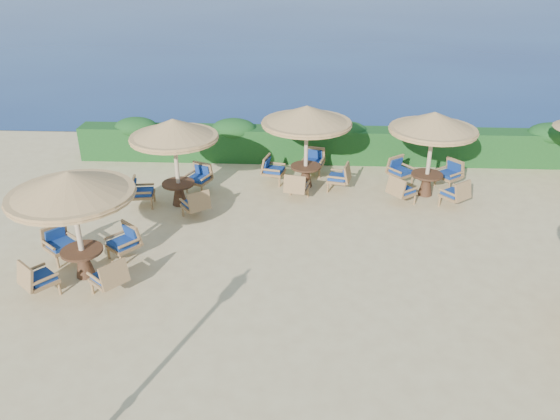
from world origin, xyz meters
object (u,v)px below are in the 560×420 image
object	(u,v)px
cafe_set_0	(73,206)
cafe_set_3	(306,132)
cafe_set_2	(175,146)
cafe_set_4	(432,141)

from	to	relation	value
cafe_set_0	cafe_set_3	xyz separation A→B (m)	(5.14, 5.51, -0.00)
cafe_set_2	cafe_set_3	size ratio (longest dim) A/B	0.95
cafe_set_0	cafe_set_3	world-z (taller)	same
cafe_set_0	cafe_set_2	world-z (taller)	same
cafe_set_0	cafe_set_4	xyz separation A→B (m)	(8.87, 5.02, -0.05)
cafe_set_0	cafe_set_4	bearing A→B (deg)	29.50
cafe_set_2	cafe_set_4	distance (m)	7.56
cafe_set_4	cafe_set_3	bearing A→B (deg)	172.57
cafe_set_2	cafe_set_3	distance (m)	4.06
cafe_set_0	cafe_set_3	bearing A→B (deg)	46.96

